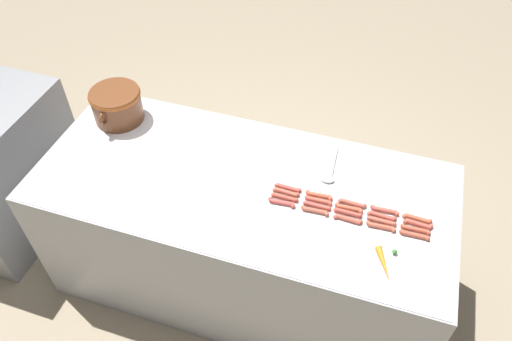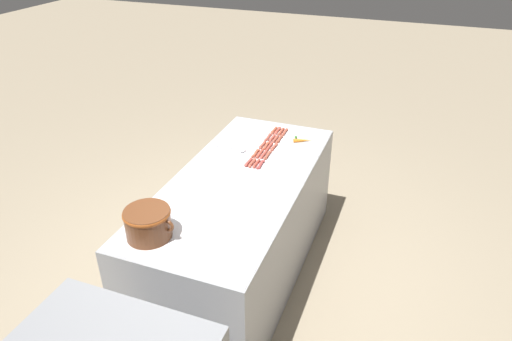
{
  "view_description": "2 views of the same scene",
  "coord_description": "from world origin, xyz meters",
  "views": [
    {
      "loc": [
        -1.53,
        -0.57,
        2.65
      ],
      "look_at": [
        0.03,
        -0.06,
        0.93
      ],
      "focal_mm": 34.38,
      "sensor_mm": 36.0,
      "label": 1
    },
    {
      "loc": [
        -1.12,
        2.63,
        2.57
      ],
      "look_at": [
        -0.13,
        0.0,
        0.95
      ],
      "focal_mm": 32.43,
      "sensor_mm": 36.0,
      "label": 2
    }
  ],
  "objects": [
    {
      "name": "hot_dog_14",
      "position": [
        -0.01,
        -0.23,
        0.87
      ],
      "size": [
        0.03,
        0.14,
        0.02
      ],
      "color": "#AC513F",
      "rests_on": "griddle_counter"
    },
    {
      "name": "hot_dog_11",
      "position": [
        -0.01,
        -0.69,
        0.87
      ],
      "size": [
        0.03,
        0.14,
        0.02
      ],
      "color": "#B64D3E",
      "rests_on": "griddle_counter"
    },
    {
      "name": "ground_plane",
      "position": [
        0.0,
        0.0,
        0.0
      ],
      "size": [
        20.0,
        20.0,
        0.0
      ],
      "primitive_type": "plane",
      "color": "gray"
    },
    {
      "name": "griddle_counter",
      "position": [
        0.0,
        0.0,
        0.43
      ],
      "size": [
        0.92,
        2.09,
        0.86
      ],
      "color": "#9EA0A5",
      "rests_on": "ground_plane"
    },
    {
      "name": "hot_dog_3",
      "position": [
        -0.08,
        -0.39,
        0.87
      ],
      "size": [
        0.03,
        0.14,
        0.02
      ],
      "color": "#AB513D",
      "rests_on": "griddle_counter"
    },
    {
      "name": "hot_dog_15",
      "position": [
        0.02,
        -0.84,
        0.87
      ],
      "size": [
        0.03,
        0.14,
        0.02
      ],
      "color": "#B0533A",
      "rests_on": "griddle_counter"
    },
    {
      "name": "hot_dog_0",
      "position": [
        -0.08,
        -0.84,
        0.87
      ],
      "size": [
        0.03,
        0.14,
        0.02
      ],
      "color": "#B14F3B",
      "rests_on": "griddle_counter"
    },
    {
      "name": "carrot",
      "position": [
        -0.27,
        -0.73,
        0.88
      ],
      "size": [
        0.17,
        0.1,
        0.03
      ],
      "color": "orange",
      "rests_on": "griddle_counter"
    },
    {
      "name": "serving_spoon",
      "position": [
        0.18,
        -0.4,
        0.87
      ],
      "size": [
        0.27,
        0.07,
        0.02
      ],
      "color": "#B7B7BC",
      "rests_on": "griddle_counter"
    },
    {
      "name": "hot_dog_8",
      "position": [
        -0.05,
        -0.39,
        0.87
      ],
      "size": [
        0.02,
        0.14,
        0.02
      ],
      "color": "#B44A3E",
      "rests_on": "griddle_counter"
    },
    {
      "name": "hot_dog_10",
      "position": [
        -0.01,
        -0.85,
        0.87
      ],
      "size": [
        0.03,
        0.14,
        0.02
      ],
      "color": "#B94D3F",
      "rests_on": "griddle_counter"
    },
    {
      "name": "hot_dog_1",
      "position": [
        -0.08,
        -0.69,
        0.87
      ],
      "size": [
        0.03,
        0.14,
        0.02
      ],
      "color": "#B1523C",
      "rests_on": "griddle_counter"
    },
    {
      "name": "hot_dog_5",
      "position": [
        -0.04,
        -0.84,
        0.87
      ],
      "size": [
        0.03,
        0.14,
        0.02
      ],
      "color": "#AF4E39",
      "rests_on": "griddle_counter"
    },
    {
      "name": "hot_dog_18",
      "position": [
        0.02,
        -0.38,
        0.87
      ],
      "size": [
        0.03,
        0.14,
        0.02
      ],
      "color": "#B65139",
      "rests_on": "griddle_counter"
    },
    {
      "name": "hot_dog_17",
      "position": [
        0.02,
        -0.54,
        0.87
      ],
      "size": [
        0.03,
        0.14,
        0.02
      ],
      "color": "#AB5040",
      "rests_on": "griddle_counter"
    },
    {
      "name": "hot_dog_16",
      "position": [
        0.02,
        -0.69,
        0.87
      ],
      "size": [
        0.03,
        0.14,
        0.02
      ],
      "color": "#AD5142",
      "rests_on": "griddle_counter"
    },
    {
      "name": "hot_dog_7",
      "position": [
        -0.04,
        -0.53,
        0.87
      ],
      "size": [
        0.02,
        0.14,
        0.02
      ],
      "color": "#AD473A",
      "rests_on": "griddle_counter"
    },
    {
      "name": "hot_dog_6",
      "position": [
        -0.04,
        -0.69,
        0.87
      ],
      "size": [
        0.02,
        0.14,
        0.02
      ],
      "color": "#AB5341",
      "rests_on": "griddle_counter"
    },
    {
      "name": "hot_dog_19",
      "position": [
        0.02,
        -0.23,
        0.87
      ],
      "size": [
        0.03,
        0.14,
        0.02
      ],
      "color": "#B2473D",
      "rests_on": "griddle_counter"
    },
    {
      "name": "hot_dog_9",
      "position": [
        -0.04,
        -0.23,
        0.87
      ],
      "size": [
        0.02,
        0.14,
        0.02
      ],
      "color": "#B14838",
      "rests_on": "griddle_counter"
    },
    {
      "name": "hot_dog_2",
      "position": [
        -0.08,
        -0.54,
        0.87
      ],
      "size": [
        0.03,
        0.14,
        0.02
      ],
      "color": "#B24E3C",
      "rests_on": "griddle_counter"
    },
    {
      "name": "bean_pot",
      "position": [
        0.24,
        0.81,
        0.97
      ],
      "size": [
        0.35,
        0.28,
        0.18
      ],
      "color": "brown",
      "rests_on": "griddle_counter"
    },
    {
      "name": "hot_dog_12",
      "position": [
        -0.01,
        -0.53,
        0.87
      ],
      "size": [
        0.03,
        0.14,
        0.02
      ],
      "color": "#B8533A",
      "rests_on": "griddle_counter"
    },
    {
      "name": "hot_dog_13",
      "position": [
        -0.01,
        -0.39,
        0.87
      ],
      "size": [
        0.03,
        0.14,
        0.02
      ],
      "color": "#B94E3D",
      "rests_on": "griddle_counter"
    },
    {
      "name": "hot_dog_4",
      "position": [
        -0.08,
        -0.23,
        0.87
      ],
      "size": [
        0.03,
        0.14,
        0.02
      ],
      "color": "#B54541",
      "rests_on": "griddle_counter"
    }
  ]
}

